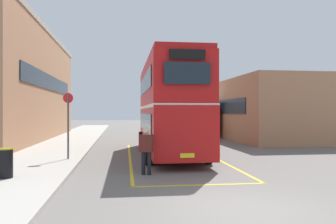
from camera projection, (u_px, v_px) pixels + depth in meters
name	position (u px, v px, depth m)	size (l,w,h in m)	color
ground_plane	(164.00, 146.00, 21.95)	(135.60, 135.60, 0.00)	#66605B
sidewalk_left	(66.00, 143.00, 23.42)	(4.00, 57.60, 0.14)	#A39E93
brick_building_left	(4.00, 85.00, 25.52)	(6.85, 21.53, 8.40)	#AD7A56
depot_building_right	(263.00, 110.00, 29.56)	(8.13, 17.18, 4.74)	#AD7A56
double_decker_bus	(169.00, 106.00, 17.40)	(2.89, 10.57, 4.75)	black
single_deck_bus	(191.00, 118.00, 32.18)	(2.90, 9.98, 3.02)	black
pedestrian_boarding	(146.00, 148.00, 11.84)	(0.53, 0.37, 1.65)	black
litter_bin	(5.00, 163.00, 10.56)	(0.48, 0.48, 0.93)	black
bus_stop_sign	(68.00, 120.00, 14.83)	(0.44, 0.08, 2.89)	#4C4C51
bay_marking_yellow	(174.00, 160.00, 15.48)	(4.32, 12.58, 0.01)	gold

